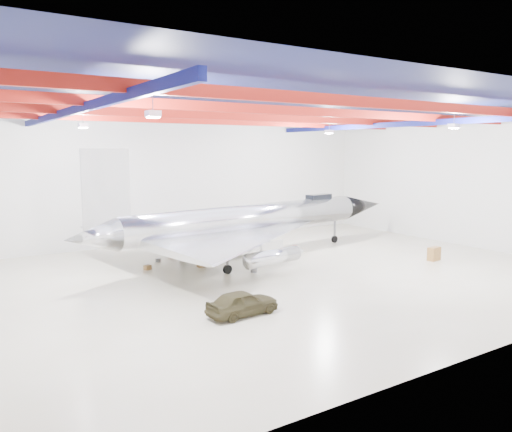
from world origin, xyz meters
TOP-DOWN VIEW (x-y plane):
  - floor at (0.00, 0.00)m, footprint 40.00×40.00m
  - wall_back at (0.00, 15.00)m, footprint 40.00×0.00m
  - wall_right at (20.00, 0.00)m, footprint 0.00×30.00m
  - ceiling at (0.00, 0.00)m, footprint 40.00×40.00m
  - ceiling_structure at (0.00, 0.00)m, footprint 39.50×29.50m
  - jet_aircraft at (1.78, 5.29)m, footprint 30.26×19.64m
  - jeep at (-5.49, -5.73)m, footprint 3.85×1.77m
  - desk at (12.94, -2.71)m, footprint 1.17×0.71m
  - crate_ply at (-6.13, 5.94)m, footprint 0.56×0.52m
  - toolbox_red at (-3.07, 9.07)m, footprint 0.45×0.36m
  - engine_drum at (-0.32, 1.43)m, footprint 0.51×0.51m
  - parts_bin at (5.74, 5.33)m, footprint 0.52×0.43m
  - crate_small at (-4.60, 7.92)m, footprint 0.33×0.26m
  - tool_chest at (6.43, 5.91)m, footprint 0.54×0.54m
  - oil_barrel at (-2.67, 4.67)m, footprint 0.56×0.47m
  - spares_box at (-0.12, 10.70)m, footprint 0.37×0.37m

SIDE VIEW (x-z plane):
  - floor at x=0.00m, z-range 0.00..0.00m
  - crate_small at x=-4.60m, z-range 0.00..0.23m
  - toolbox_red at x=-3.07m, z-range 0.00..0.31m
  - crate_ply at x=-6.13m, z-range 0.00..0.32m
  - spares_box at x=-0.12m, z-range 0.00..0.33m
  - parts_bin at x=5.74m, z-range 0.00..0.36m
  - oil_barrel at x=-2.67m, z-range 0.00..0.36m
  - tool_chest at x=6.43m, z-range 0.00..0.40m
  - engine_drum at x=-0.32m, z-range 0.00..0.41m
  - desk at x=12.94m, z-range 0.00..1.00m
  - jeep at x=-5.49m, z-range 0.00..1.28m
  - jet_aircraft at x=1.78m, z-range -1.42..6.85m
  - wall_back at x=0.00m, z-range -14.50..25.50m
  - wall_right at x=20.00m, z-range -9.50..20.50m
  - ceiling_structure at x=0.00m, z-range 9.79..10.86m
  - ceiling at x=0.00m, z-range 11.00..11.00m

